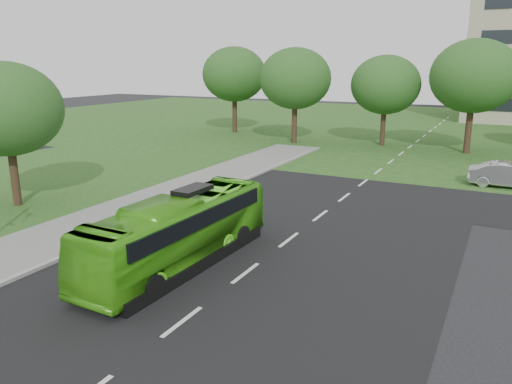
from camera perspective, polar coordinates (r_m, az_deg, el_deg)
ground at (r=20.28m, az=1.49°, el=-7.25°), size 160.00×160.00×0.00m
street_surfaces at (r=41.32m, az=14.85°, el=3.63°), size 120.00×120.00×0.15m
tree_park_a at (r=48.11m, az=4.51°, el=12.79°), size 6.73×6.73×8.94m
tree_park_b at (r=47.93m, az=14.59°, el=11.76°), size 6.28×6.28×8.24m
tree_park_c at (r=45.89m, az=23.67°, el=12.02°), size 7.14×7.14×9.48m
tree_park_f at (r=55.66m, az=-2.50°, el=13.28°), size 6.92×6.92×9.24m
tree_side_near at (r=29.28m, az=-26.65°, el=8.45°), size 5.75×5.75×7.64m
bus at (r=19.21m, az=-8.78°, el=-4.46°), size 2.51×9.59×2.65m
sedan at (r=34.65m, az=26.94°, el=1.73°), size 4.75×1.78×1.55m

